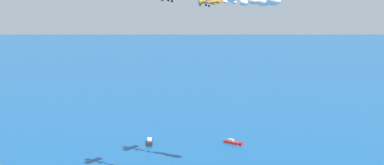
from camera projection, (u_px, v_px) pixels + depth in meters
name	position (u px, v px, depth m)	size (l,w,h in m)	color
motorboat_near_centre	(234.00, 142.00, 177.78)	(2.79, 7.68, 2.18)	#B21E1E
motorboat_far_stbd	(149.00, 142.00, 177.63)	(7.14, 7.21, 2.34)	black
biplane_wingman	(209.00, 2.00, 135.00)	(7.46, 7.03, 3.64)	orange
smoke_trail_wingman	(261.00, 1.00, 127.19)	(5.59, 17.25, 2.97)	silver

